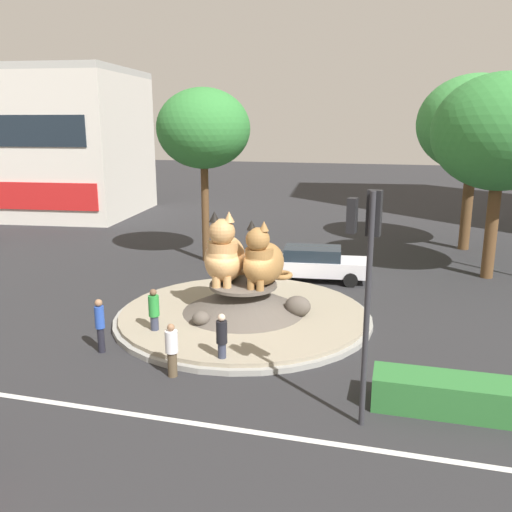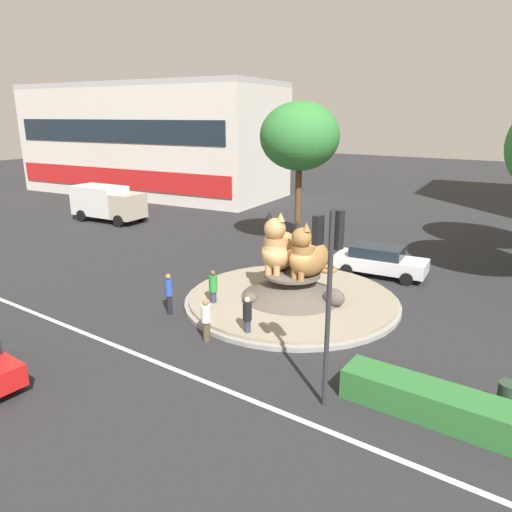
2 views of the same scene
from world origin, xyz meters
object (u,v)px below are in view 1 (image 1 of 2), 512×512
(third_tree_left, at_px, (475,124))
(second_tree_near_tower, at_px, (203,129))
(pedestrian_white_shirt, at_px, (172,349))
(pedestrian_blue_shirt, at_px, (100,324))
(traffic_light_mast, at_px, (367,259))
(pedestrian_green_shirt, at_px, (154,313))
(broadleaf_tree_behind_island, at_px, (501,133))
(cat_statue_calico, at_px, (225,256))
(sedan_on_far_lane, at_px, (316,263))
(cat_statue_tabby, at_px, (263,261))
(pedestrian_black_shirt, at_px, (222,339))

(third_tree_left, bearing_deg, second_tree_near_tower, -154.83)
(pedestrian_white_shirt, xyz_separation_m, pedestrian_blue_shirt, (-2.89, 0.99, 0.12))
(traffic_light_mast, height_order, pedestrian_green_shirt, traffic_light_mast)
(broadleaf_tree_behind_island, distance_m, pedestrian_green_shirt, 17.30)
(broadleaf_tree_behind_island, relative_size, second_tree_near_tower, 1.05)
(pedestrian_blue_shirt, bearing_deg, traffic_light_mast, -15.48)
(cat_statue_calico, distance_m, broadleaf_tree_behind_island, 13.99)
(traffic_light_mast, xyz_separation_m, sedan_on_far_lane, (-2.96, 12.07, -3.35))
(cat_statue_calico, bearing_deg, sedan_on_far_lane, 146.53)
(second_tree_near_tower, bearing_deg, broadleaf_tree_behind_island, 1.41)
(second_tree_near_tower, distance_m, pedestrian_green_shirt, 12.34)
(cat_statue_calico, relative_size, second_tree_near_tower, 0.32)
(pedestrian_blue_shirt, bearing_deg, third_tree_left, 54.20)
(cat_statue_calico, xyz_separation_m, pedestrian_green_shirt, (-1.67, -2.65, -1.46))
(cat_statue_tabby, xyz_separation_m, pedestrian_blue_shirt, (-4.31, -4.09, -1.33))
(pedestrian_black_shirt, relative_size, sedan_on_far_lane, 0.36)
(second_tree_near_tower, xyz_separation_m, pedestrian_blue_shirt, (0.84, -12.13, -5.88))
(cat_statue_calico, height_order, pedestrian_white_shirt, cat_statue_calico)
(traffic_light_mast, distance_m, pedestrian_black_shirt, 5.73)
(traffic_light_mast, bearing_deg, third_tree_left, -3.13)
(cat_statue_calico, height_order, second_tree_near_tower, second_tree_near_tower)
(cat_statue_tabby, height_order, second_tree_near_tower, second_tree_near_tower)
(sedan_on_far_lane, bearing_deg, pedestrian_blue_shirt, -124.98)
(third_tree_left, distance_m, pedestrian_blue_shirt, 23.28)
(third_tree_left, distance_m, pedestrian_green_shirt, 21.48)
(cat_statue_calico, xyz_separation_m, pedestrian_black_shirt, (1.26, -4.20, -1.49))
(cat_statue_tabby, bearing_deg, third_tree_left, 157.70)
(broadleaf_tree_behind_island, bearing_deg, third_tree_left, 94.47)
(pedestrian_green_shirt, distance_m, pedestrian_blue_shirt, 1.89)
(pedestrian_white_shirt, bearing_deg, second_tree_near_tower, 174.87)
(pedestrian_green_shirt, bearing_deg, pedestrian_black_shirt, 59.78)
(cat_statue_calico, xyz_separation_m, cat_statue_tabby, (1.47, -0.04, -0.10))
(second_tree_near_tower, bearing_deg, pedestrian_black_shirt, -67.93)
(broadleaf_tree_behind_island, xyz_separation_m, pedestrian_blue_shirt, (-13.21, -12.48, -5.76))
(cat_statue_calico, distance_m, traffic_light_mast, 8.52)
(third_tree_left, bearing_deg, traffic_light_mast, -102.01)
(third_tree_left, height_order, pedestrian_blue_shirt, third_tree_left)
(third_tree_left, relative_size, sedan_on_far_lane, 2.04)
(second_tree_near_tower, bearing_deg, cat_statue_tabby, -57.33)
(cat_statue_tabby, xyz_separation_m, pedestrian_green_shirt, (-3.14, -2.61, -1.36))
(cat_statue_calico, distance_m, pedestrian_black_shirt, 4.63)
(cat_statue_tabby, xyz_separation_m, sedan_on_far_lane, (1.08, 5.86, -1.48))
(broadleaf_tree_behind_island, height_order, pedestrian_black_shirt, broadleaf_tree_behind_island)
(second_tree_near_tower, bearing_deg, pedestrian_white_shirt, -74.12)
(traffic_light_mast, height_order, sedan_on_far_lane, traffic_light_mast)
(pedestrian_white_shirt, distance_m, sedan_on_far_lane, 11.23)
(pedestrian_white_shirt, relative_size, pedestrian_green_shirt, 0.92)
(second_tree_near_tower, height_order, pedestrian_black_shirt, second_tree_near_tower)
(cat_statue_calico, xyz_separation_m, third_tree_left, (9.89, 14.37, 4.69))
(broadleaf_tree_behind_island, distance_m, third_tree_left, 6.06)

